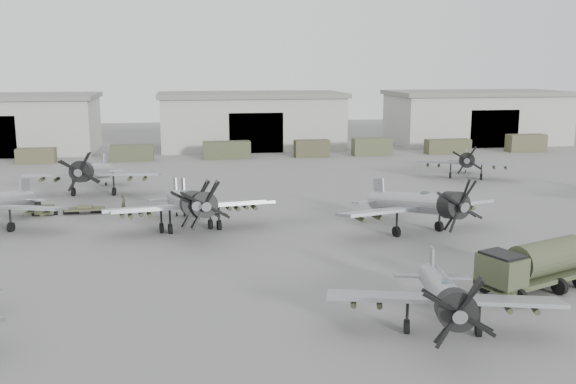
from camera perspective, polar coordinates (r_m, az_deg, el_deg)
name	(u,v)px	position (r m, az deg, el deg)	size (l,w,h in m)	color
ground	(351,264)	(43.22, 5.66, -6.34)	(220.00, 220.00, 0.00)	slate
hangar_center	(251,120)	(102.66, -3.29, 6.41)	(29.00, 14.80, 8.70)	#A2A197
hangar_right	(476,117)	(113.17, 16.34, 6.43)	(29.00, 14.80, 8.70)	#A2A197
support_truck_1	(36,156)	(92.64, -21.47, 3.02)	(5.00, 2.20, 2.00)	#4A4A30
support_truck_2	(132,153)	(90.81, -13.70, 3.39)	(5.79, 2.20, 2.19)	#3F462D
support_truck_3	(227,150)	(90.73, -5.47, 3.74)	(6.62, 2.20, 2.44)	#3E432C
support_truck_4	(312,148)	(92.36, 2.13, 3.90)	(4.98, 2.20, 2.40)	#403F2A
support_truck_5	(372,147)	(94.53, 7.46, 4.02)	(5.63, 2.20, 2.51)	#464B31
support_truck_6	(448,146)	(98.56, 14.01, 3.96)	(6.63, 2.20, 2.11)	#43462D
support_truck_7	(526,143)	(104.15, 20.41, 4.10)	(5.83, 2.20, 2.63)	#49482F
aircraft_near_1	(444,295)	(32.34, 13.73, -8.87)	(11.52, 10.37, 4.59)	gray
aircraft_mid_1	(195,203)	(50.91, -8.30, -0.97)	(13.02, 11.72, 5.17)	#A1A3A9
aircraft_mid_2	(420,204)	(50.73, 11.67, -1.04)	(13.40, 12.06, 5.34)	#9A9DA3
aircraft_far_0	(92,172)	(67.28, -17.01, 1.72)	(13.52, 12.17, 5.38)	#9C9FA5
aircraft_far_1	(466,161)	(76.76, 15.57, 2.65)	(11.17, 10.13, 4.58)	gray
aircraft_extra_828	(186,202)	(51.25, -9.07, -0.91)	(13.02, 11.72, 5.17)	#A1A3A9
fuel_tanker	(534,263)	(40.18, 21.05, -5.95)	(7.90, 5.28, 2.90)	#3D442C
tug_trailer	(60,210)	(60.14, -19.61, -1.48)	(5.95, 1.39, 1.19)	#3E412A
ground_crew	(124,202)	(59.94, -14.41, -0.89)	(0.57, 0.38, 1.57)	#373B26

